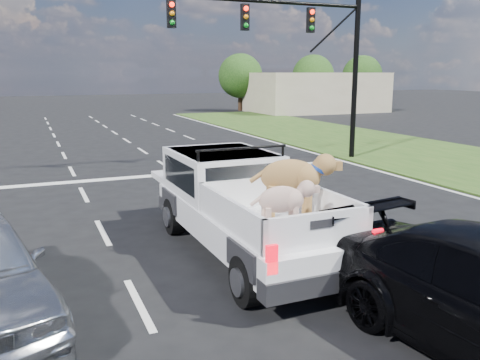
% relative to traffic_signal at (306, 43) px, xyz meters
% --- Properties ---
extents(ground, '(160.00, 160.00, 0.00)m').
position_rel_traffic_signal_xyz_m(ground, '(-7.20, -10.50, -4.73)').
color(ground, black).
rests_on(ground, ground).
extents(road_markings, '(17.75, 60.00, 0.01)m').
position_rel_traffic_signal_xyz_m(road_markings, '(-7.20, -3.94, -4.72)').
color(road_markings, silver).
rests_on(road_markings, ground).
extents(traffic_signal, '(9.11, 0.31, 7.00)m').
position_rel_traffic_signal_xyz_m(traffic_signal, '(0.00, 0.00, 0.00)').
color(traffic_signal, black).
rests_on(traffic_signal, ground).
extents(building_right, '(12.00, 7.00, 3.60)m').
position_rel_traffic_signal_xyz_m(building_right, '(14.80, 23.50, -2.93)').
color(building_right, '#C4B696').
rests_on(building_right, ground).
extents(tree_far_d, '(4.20, 4.20, 5.40)m').
position_rel_traffic_signal_xyz_m(tree_far_d, '(8.80, 27.50, -1.44)').
color(tree_far_d, '#332114').
rests_on(tree_far_d, ground).
extents(tree_far_e, '(4.20, 4.20, 5.40)m').
position_rel_traffic_signal_xyz_m(tree_far_e, '(16.80, 27.50, -1.44)').
color(tree_far_e, '#332114').
rests_on(tree_far_e, ground).
extents(tree_far_f, '(4.20, 4.20, 5.40)m').
position_rel_traffic_signal_xyz_m(tree_far_f, '(22.80, 27.50, -1.44)').
color(tree_far_f, '#332114').
rests_on(tree_far_f, ground).
extents(pickup_truck, '(2.31, 5.79, 2.16)m').
position_rel_traffic_signal_xyz_m(pickup_truck, '(-6.46, -8.93, -3.70)').
color(pickup_truck, black).
rests_on(pickup_truck, ground).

